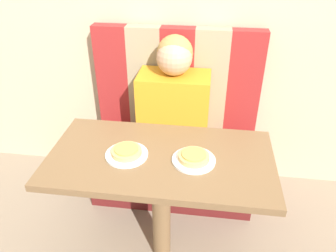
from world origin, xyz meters
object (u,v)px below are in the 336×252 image
(person, at_px, (174,96))
(pizza_left, at_px, (126,151))
(pizza_right, at_px, (194,157))
(plate_left, at_px, (127,155))
(plate_right, at_px, (194,160))

(person, height_order, pizza_left, person)
(pizza_right, bearing_deg, pizza_left, 180.00)
(pizza_right, bearing_deg, plate_left, 180.00)
(person, xyz_separation_m, pizza_right, (0.16, -0.57, -0.02))
(plate_right, distance_m, pizza_right, 0.02)
(pizza_left, relative_size, pizza_right, 1.00)
(plate_right, bearing_deg, plate_left, 180.00)
(person, relative_size, plate_left, 3.40)
(plate_left, xyz_separation_m, pizza_left, (0.00, 0.00, 0.02))
(plate_left, height_order, pizza_right, pizza_right)
(plate_left, xyz_separation_m, plate_right, (0.32, 0.00, 0.00))
(person, relative_size, pizza_left, 4.79)
(plate_left, distance_m, pizza_right, 0.32)
(person, xyz_separation_m, pizza_left, (-0.16, -0.57, -0.02))
(person, relative_size, pizza_right, 4.79)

